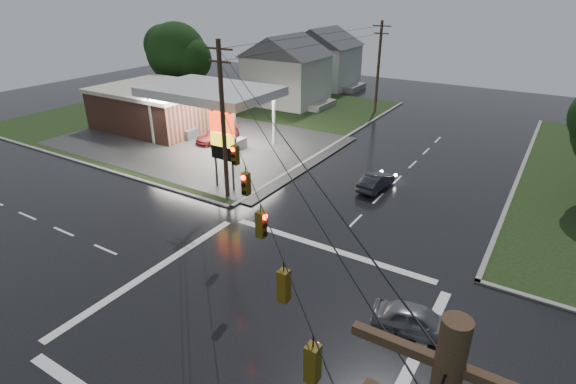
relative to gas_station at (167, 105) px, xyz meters
The scene contains 13 objects.
ground 32.46m from the gas_station, 37.50° to the right, with size 120.00×120.00×0.00m, color black.
grass_nw 6.79m from the gas_station, 92.95° to the left, with size 36.00×36.00×0.08m, color black.
gas_station is the anchor object (origin of this frame).
pylon_sign 17.81m from the gas_station, 31.22° to the right, with size 2.00×0.35×6.00m.
utility_pole_nw 19.38m from the gas_station, 32.23° to the right, with size 2.20×0.32×11.00m.
utility_pole_n 24.60m from the gas_station, 48.53° to the left, with size 2.20×0.32×10.50m.
traffic_signals 32.63m from the gas_station, 37.50° to the right, with size 26.87×26.87×1.47m.
house_near 17.07m from the gas_station, 73.83° to the left, with size 11.05×8.48×8.60m.
house_far 28.61m from the gas_station, 82.50° to the left, with size 11.05×8.48×8.60m.
tree_nw_behind 13.63m from the gas_station, 128.42° to the left, with size 8.93×7.60×10.00m.
car_north 25.16m from the gas_station, ahead, with size 1.33×3.82×1.26m, color #22242B.
car_crossing 36.46m from the gas_station, 27.69° to the right, with size 1.59×3.96×1.35m, color slate.
car_pump 7.71m from the gas_station, ahead, with size 1.91×4.71×1.37m, color maroon.
Camera 1 is at (9.92, -13.41, 14.05)m, focal length 28.00 mm.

